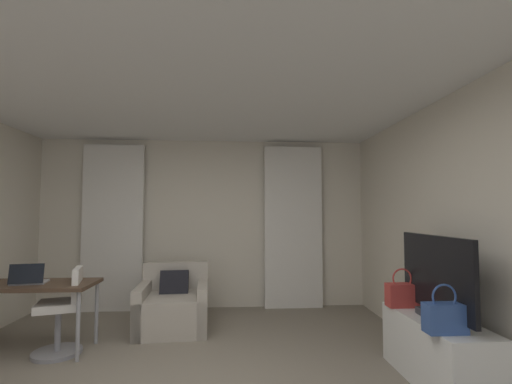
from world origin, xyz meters
TOP-DOWN VIEW (x-y plane):
  - wall_window at (0.00, 3.03)m, footprint 5.12×0.06m
  - wall_right at (2.53, 0.00)m, footprint 0.06×6.12m
  - ceiling at (0.00, 0.00)m, footprint 5.12×6.12m
  - curtain_left_panel at (-1.38, 2.90)m, footprint 0.90×0.06m
  - curtain_right_panel at (1.38, 2.90)m, footprint 0.90×0.06m
  - armchair at (-0.31, 2.00)m, footprint 0.91×0.89m
  - desk at (-1.76, 1.34)m, footprint 1.42×0.58m
  - desk_chair at (-1.34, 1.30)m, footprint 0.49×0.49m
  - laptop at (-1.69, 1.30)m, footprint 0.36×0.30m
  - tv_console at (2.19, 0.42)m, footprint 0.46×1.15m
  - tv_flatscreen at (2.19, 0.40)m, footprint 0.20×1.04m
  - handbag_primary at (2.08, 0.79)m, footprint 0.30×0.14m
  - handbag_secondary at (2.04, 0.05)m, footprint 0.30×0.14m

SIDE VIEW (x-z plane):
  - armchair at x=-0.31m, z-range -0.12..0.68m
  - tv_console at x=2.19m, z-range 0.00..0.56m
  - desk_chair at x=-1.34m, z-range -0.05..0.83m
  - desk at x=-1.76m, z-range 0.30..1.02m
  - handbag_primary at x=2.08m, z-range 0.49..0.86m
  - handbag_secondary at x=2.04m, z-range 0.49..0.86m
  - laptop at x=-1.69m, z-range 0.66..0.88m
  - tv_flatscreen at x=2.19m, z-range 0.54..1.25m
  - curtain_left_panel at x=-1.38m, z-range 0.00..2.50m
  - curtain_right_panel at x=1.38m, z-range 0.00..2.50m
  - wall_window at x=0.00m, z-range 0.00..2.60m
  - wall_right at x=2.53m, z-range 0.00..2.60m
  - ceiling at x=0.00m, z-range 2.60..2.66m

